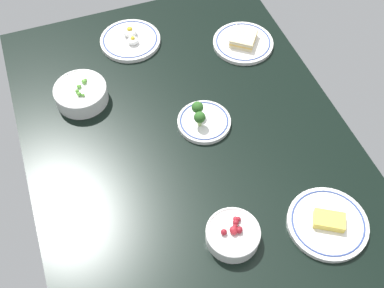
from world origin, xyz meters
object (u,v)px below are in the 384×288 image
at_px(plate_sandwich, 243,42).
at_px(bowl_peas, 81,93).
at_px(bowl_berries, 234,234).
at_px(plate_broccoli, 203,120).
at_px(plate_eggs, 130,40).
at_px(plate_cheese, 328,223).

bearing_deg(plate_sandwich, bowl_peas, -84.02).
relative_size(bowl_berries, plate_sandwich, 0.68).
bearing_deg(bowl_berries, plate_broccoli, 171.24).
xyz_separation_m(bowl_berries, plate_eggs, (-0.86, -0.06, -0.01)).
xyz_separation_m(plate_sandwich, plate_eggs, (-0.15, -0.39, -0.00)).
distance_m(bowl_berries, bowl_peas, 0.70).
distance_m(plate_sandwich, plate_cheese, 0.76).
xyz_separation_m(plate_broccoli, plate_sandwich, (-0.30, 0.27, -0.00)).
bearing_deg(bowl_peas, plate_eggs, 133.69).
height_order(plate_sandwich, plate_eggs, plate_eggs).
bearing_deg(bowl_berries, bowl_peas, -156.03).
bearing_deg(bowl_berries, plate_cheese, 78.70).
distance_m(plate_broccoli, plate_cheese, 0.50).
distance_m(bowl_peas, plate_sandwich, 0.62).
bearing_deg(plate_eggs, plate_sandwich, 68.31).
bearing_deg(plate_sandwich, bowl_berries, -25.25).
bearing_deg(plate_broccoli, bowl_berries, -8.76).
bearing_deg(plate_cheese, plate_sandwich, 174.74).
height_order(bowl_berries, bowl_peas, bowl_peas).
xyz_separation_m(bowl_berries, plate_sandwich, (-0.70, 0.33, -0.01)).
xyz_separation_m(plate_broccoli, plate_cheese, (0.46, 0.20, -0.01)).
height_order(plate_broccoli, plate_cheese, plate_broccoli).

